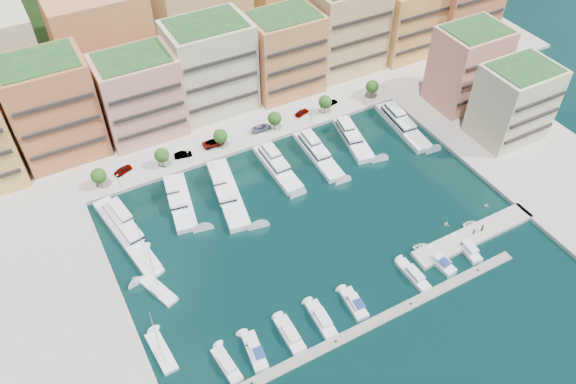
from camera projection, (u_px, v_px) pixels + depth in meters
name	position (u px, v px, depth m)	size (l,w,h in m)	color
ground	(311.00, 220.00, 131.25)	(400.00, 400.00, 0.00)	black
north_quay	(208.00, 89.00, 170.24)	(220.00, 64.00, 2.00)	#9E998E
east_quay	(530.00, 157.00, 147.47)	(34.00, 76.00, 2.00)	#9E998E
west_quay	(47.00, 364.00, 104.97)	(34.00, 76.00, 2.00)	#9E998E
hillside	(156.00, 22.00, 200.42)	(240.00, 40.00, 58.00)	#223C18
south_pontoon	(374.00, 323.00, 111.36)	(72.00, 2.20, 0.35)	gray
finger_pier	(473.00, 236.00, 127.70)	(32.00, 5.00, 2.00)	#9E998E
apartment_1	(54.00, 108.00, 138.88)	(20.00, 16.50, 26.80)	#B4653C
apartment_2	(140.00, 96.00, 146.21)	(20.00, 15.50, 22.80)	tan
apartment_3	(210.00, 66.00, 153.62)	(22.00, 16.50, 25.80)	beige
apartment_4	(285.00, 53.00, 160.60)	(20.00, 15.50, 23.80)	#BD6847
apartment_5	(346.00, 27.00, 168.35)	(22.00, 16.50, 26.80)	#E0C077
apartment_6	(408.00, 20.00, 176.03)	(20.00, 15.50, 22.80)	#E9BC55
apartment_7	(462.00, 5.00, 180.93)	(22.00, 16.50, 24.80)	#B4653C
apartment_east_a	(468.00, 66.00, 156.48)	(18.00, 14.50, 22.80)	tan
apartment_east_b	(514.00, 102.00, 145.86)	(18.00, 14.50, 20.80)	beige
backblock_1	(104.00, 44.00, 158.05)	(26.00, 18.00, 30.00)	#BD6847
backblock_2	(203.00, 20.00, 168.33)	(26.00, 18.00, 30.00)	#E0C077
tree_0	(99.00, 176.00, 135.30)	(3.80, 3.80, 5.65)	#473323
tree_1	(162.00, 155.00, 140.78)	(3.80, 3.80, 5.65)	#473323
tree_2	(220.00, 136.00, 146.26)	(3.80, 3.80, 5.65)	#473323
tree_3	(275.00, 118.00, 151.75)	(3.80, 3.80, 5.65)	#473323
tree_4	(325.00, 102.00, 157.23)	(3.80, 3.80, 5.65)	#473323
tree_5	(372.00, 87.00, 162.72)	(3.80, 3.80, 5.65)	#473323
lamppost_0	(118.00, 179.00, 135.86)	(0.30, 0.30, 4.20)	black
lamppost_1	(188.00, 156.00, 142.03)	(0.30, 0.30, 4.20)	black
lamppost_2	(252.00, 135.00, 148.20)	(0.30, 0.30, 4.20)	black
lamppost_3	(311.00, 115.00, 154.37)	(0.30, 0.30, 4.20)	black
lamppost_4	(365.00, 97.00, 160.54)	(0.30, 0.30, 4.20)	black
yacht_0	(124.00, 230.00, 127.47)	(8.32, 26.93, 7.30)	white
yacht_1	(179.00, 200.00, 134.64)	(8.47, 19.77, 7.30)	white
yacht_2	(226.00, 190.00, 136.90)	(9.32, 25.04, 7.30)	white
yacht_3	(276.00, 165.00, 143.50)	(4.72, 19.48, 7.30)	white
yacht_4	(317.00, 152.00, 147.18)	(5.69, 21.01, 7.30)	white
yacht_5	(352.00, 137.00, 151.77)	(8.21, 19.22, 7.30)	white
yacht_6	(401.00, 123.00, 155.94)	(6.78, 22.60, 7.30)	white
cruiser_0	(227.00, 365.00, 104.26)	(3.24, 8.48, 2.55)	silver
cruiser_1	(255.00, 351.00, 106.24)	(3.70, 8.74, 2.66)	silver
cruiser_2	(290.00, 335.00, 108.86)	(2.96, 8.75, 2.55)	silver
cruiser_3	(321.00, 319.00, 111.30)	(3.22, 9.20, 2.55)	silver
cruiser_4	(354.00, 304.00, 113.95)	(3.41, 7.98, 2.66)	silver
cruiser_6	(413.00, 275.00, 119.12)	(2.69, 9.06, 2.55)	silver
cruiser_7	(440.00, 262.00, 121.61)	(3.42, 7.72, 2.66)	silver
cruiser_8	(468.00, 249.00, 124.30)	(3.60, 8.21, 2.55)	silver
sailboat_0	(162.00, 352.00, 106.39)	(3.51, 9.91, 13.20)	white
sailboat_2	(147.00, 264.00, 121.68)	(5.46, 9.14, 13.20)	white
sailboat_1	(158.00, 290.00, 116.68)	(5.97, 10.29, 13.20)	white
tender_3	(486.00, 205.00, 134.28)	(1.21, 1.40, 0.74)	beige
tender_0	(421.00, 247.00, 124.97)	(2.67, 3.74, 0.77)	white
tender_2	(470.00, 224.00, 129.86)	(2.65, 3.71, 0.77)	white
tender_1	(446.00, 224.00, 129.99)	(1.24, 1.44, 0.76)	beige
car_0	(123.00, 170.00, 141.22)	(1.93, 4.80, 1.63)	gray
car_1	(183.00, 155.00, 145.55)	(1.60, 4.58, 1.51)	gray
car_2	(214.00, 142.00, 148.96)	(2.80, 6.08, 1.69)	gray
car_3	(261.00, 128.00, 153.53)	(2.31, 5.69, 1.65)	gray
car_4	(302.00, 112.00, 158.80)	(1.78, 4.42, 1.51)	gray
car_5	(331.00, 103.00, 162.23)	(1.40, 4.02, 1.32)	gray
person_0	(474.00, 232.00, 126.16)	(0.64, 0.42, 1.75)	navy
person_1	(482.00, 228.00, 126.92)	(0.96, 0.75, 1.97)	#443628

